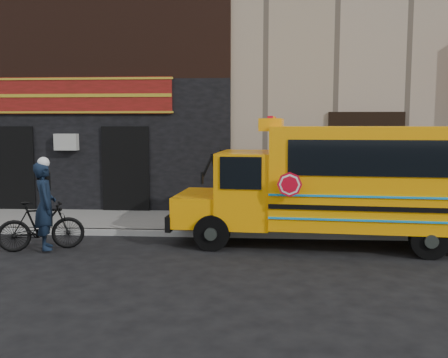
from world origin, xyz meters
The scene contains 8 objects.
ground centered at (0.00, 0.00, 0.00)m, with size 120.00×120.00×0.00m, color black.
curb centered at (0.00, 2.60, 0.07)m, with size 40.00×0.20×0.15m, color #9E9D98.
sidewalk centered at (0.00, 4.10, 0.07)m, with size 40.00×3.00×0.15m, color #62615C.
building centered at (-0.04, 10.45, 6.13)m, with size 20.00×10.70×12.00m.
school_bus centered at (2.73, 1.99, 1.51)m, with size 7.04×2.68×2.92m.
sign_pole centered at (2.01, 3.16, 1.53)m, with size 0.10×0.24×2.74m.
bicycle centered at (-3.94, 1.00, 0.55)m, with size 0.52×1.85×1.11m, color black.
cyclist centered at (-3.81, 0.94, 0.96)m, with size 0.70×0.46×1.93m, color black.
Camera 1 is at (0.89, -9.54, 2.80)m, focal length 40.00 mm.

